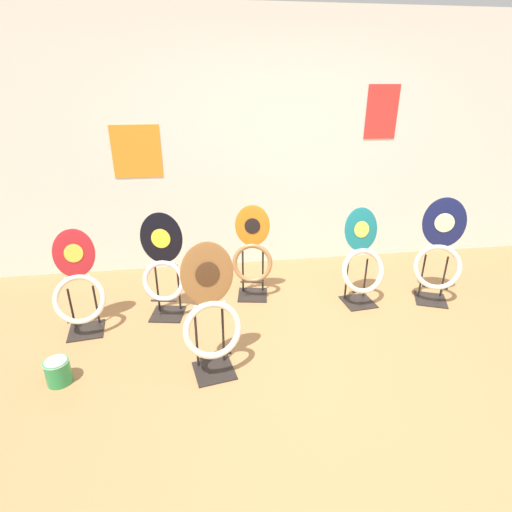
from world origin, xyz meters
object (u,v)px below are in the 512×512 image
at_px(toilet_seat_display_jazz_black, 163,269).
at_px(toilet_seat_display_navy_moon, 439,257).
at_px(toilet_seat_display_teal_sax, 362,264).
at_px(paint_can, 58,371).
at_px(toilet_seat_display_orange_sun, 252,257).
at_px(toilet_seat_display_crimson_swirl, 79,291).
at_px(toilet_seat_display_woodgrain, 211,319).

distance_m(toilet_seat_display_jazz_black, toilet_seat_display_navy_moon, 2.49).
distance_m(toilet_seat_display_teal_sax, toilet_seat_display_navy_moon, 0.72).
xyz_separation_m(toilet_seat_display_jazz_black, paint_can, (-0.70, -0.79, -0.36)).
distance_m(toilet_seat_display_jazz_black, paint_can, 1.12).
bearing_deg(toilet_seat_display_navy_moon, toilet_seat_display_orange_sun, 169.04).
xyz_separation_m(toilet_seat_display_teal_sax, toilet_seat_display_jazz_black, (-1.78, 0.04, 0.06)).
distance_m(toilet_seat_display_crimson_swirl, paint_can, 0.69).
xyz_separation_m(toilet_seat_display_crimson_swirl, toilet_seat_display_woodgrain, (1.04, -0.68, 0.07)).
distance_m(toilet_seat_display_crimson_swirl, toilet_seat_display_navy_moon, 3.16).
bearing_deg(toilet_seat_display_orange_sun, paint_can, -146.09).
bearing_deg(toilet_seat_display_crimson_swirl, paint_can, -92.89).
height_order(toilet_seat_display_crimson_swirl, toilet_seat_display_woodgrain, toilet_seat_display_woodgrain).
xyz_separation_m(toilet_seat_display_teal_sax, toilet_seat_display_woodgrain, (-1.41, -0.79, 0.05)).
bearing_deg(toilet_seat_display_orange_sun, toilet_seat_display_navy_moon, -10.96).
bearing_deg(toilet_seat_display_orange_sun, toilet_seat_display_crimson_swirl, -165.66).
height_order(toilet_seat_display_teal_sax, toilet_seat_display_woodgrain, toilet_seat_display_woodgrain).
bearing_deg(toilet_seat_display_crimson_swirl, toilet_seat_display_teal_sax, 2.56).
distance_m(toilet_seat_display_orange_sun, toilet_seat_display_navy_moon, 1.72).
xyz_separation_m(toilet_seat_display_jazz_black, toilet_seat_display_navy_moon, (2.49, -0.10, -0.01)).
bearing_deg(toilet_seat_display_teal_sax, toilet_seat_display_woodgrain, -150.84).
relative_size(toilet_seat_display_teal_sax, toilet_seat_display_navy_moon, 0.91).
relative_size(toilet_seat_display_teal_sax, paint_can, 4.90).
height_order(toilet_seat_display_orange_sun, toilet_seat_display_woodgrain, toilet_seat_display_woodgrain).
bearing_deg(toilet_seat_display_crimson_swirl, toilet_seat_display_navy_moon, 0.91).
bearing_deg(paint_can, toilet_seat_display_woodgrain, -2.19).
distance_m(toilet_seat_display_orange_sun, toilet_seat_display_jazz_black, 0.84).
bearing_deg(toilet_seat_display_teal_sax, toilet_seat_display_navy_moon, -4.80).
bearing_deg(toilet_seat_display_teal_sax, paint_can, -163.29).
xyz_separation_m(toilet_seat_display_teal_sax, paint_can, (-2.48, -0.74, -0.30)).
relative_size(toilet_seat_display_crimson_swirl, toilet_seat_display_jazz_black, 0.91).
height_order(toilet_seat_display_crimson_swirl, toilet_seat_display_orange_sun, toilet_seat_display_orange_sun).
relative_size(toilet_seat_display_woodgrain, toilet_seat_display_navy_moon, 0.99).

